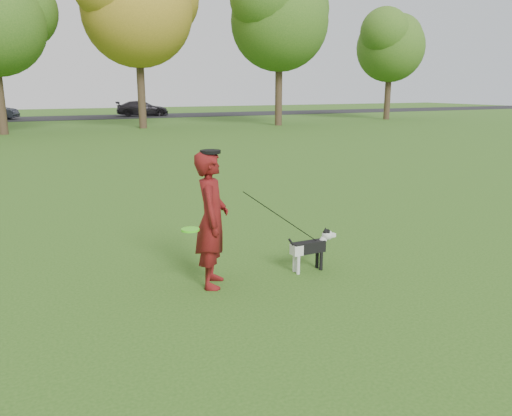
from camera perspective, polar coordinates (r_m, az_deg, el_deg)
ground at (r=7.10m, az=3.68°, el=-7.65°), size 120.00×120.00×0.00m
road at (r=45.96m, az=-21.51°, el=9.54°), size 120.00×7.00×0.02m
man at (r=6.50m, az=-5.07°, el=-1.35°), size 0.67×0.78×1.80m
dog at (r=7.19m, az=6.40°, el=-4.31°), size 0.80×0.16×0.61m
car_right at (r=46.95m, az=-12.86°, el=11.03°), size 4.79×2.44×1.33m
man_held_items at (r=6.79m, az=2.24°, el=-0.74°), size 2.05×0.40×1.40m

